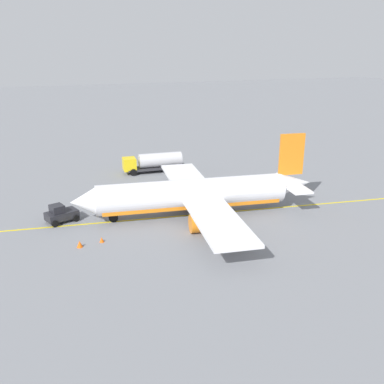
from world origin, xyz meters
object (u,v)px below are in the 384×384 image
Objects in this scene: pushback_tug at (61,214)px; safety_cone_wingtip at (102,240)px; airplane at (196,195)px; fuel_tanker at (154,162)px; safety_cone_nose at (80,244)px; refueling_worker at (177,175)px.

pushback_tug is 7.28× the size of safety_cone_wingtip.
pushback_tug is at bearing -12.10° from airplane.
fuel_tanker is 28.72m from safety_cone_nose.
refueling_worker is at bearing -128.08° from safety_cone_wingtip.
pushback_tug is (15.74, -3.37, -1.60)m from airplane.
pushback_tug is 21.36m from refueling_worker.
safety_cone_wingtip is (-3.60, 7.23, -0.73)m from pushback_tug.
fuel_tanker is at bearing -69.79° from refueling_worker.
safety_cone_wingtip is at bearing 116.44° from pushback_tug.
refueling_worker is (-18.12, -11.31, -0.19)m from pushback_tug.
safety_cone_wingtip is at bearing 17.63° from airplane.
airplane is 16.18m from pushback_tug.
airplane is at bearing -162.37° from safety_cone_wingtip.
safety_cone_wingtip is (14.53, 18.54, -0.54)m from refueling_worker.
safety_cone_nose is (14.79, 24.59, -1.37)m from fuel_tanker.
safety_cone_wingtip is (-2.32, -0.44, -0.07)m from safety_cone_nose.
safety_cone_wingtip is at bearing 62.70° from fuel_tanker.
refueling_worker is at bearing -99.22° from airplane.
fuel_tanker is 6.18× the size of refueling_worker.
pushback_tug reaches higher than safety_cone_wingtip.
safety_cone_nose is (16.85, 18.98, -0.47)m from refueling_worker.
safety_cone_wingtip is at bearing 51.92° from refueling_worker.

